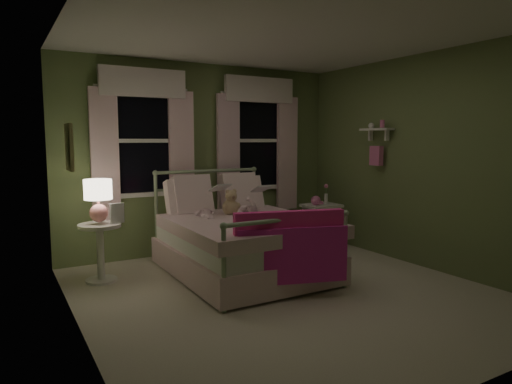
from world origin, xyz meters
TOP-DOWN VIEW (x-y plane):
  - room_shell at (0.00, 0.00)m, footprint 4.20×4.20m
  - bed at (-0.09, 0.83)m, footprint 1.58×2.04m
  - pink_throw at (-0.09, -0.20)m, footprint 1.09×0.45m
  - child_left at (-0.37, 1.25)m, footprint 0.32×0.25m
  - child_right at (0.19, 1.25)m, footprint 0.41×0.36m
  - book_left at (-0.37, 1.00)m, footprint 0.20×0.12m
  - book_right at (0.19, 1.00)m, footprint 0.21×0.13m
  - teddy_bear at (-0.09, 1.09)m, footprint 0.24×0.20m
  - nightstand_left at (-1.58, 1.33)m, footprint 0.46×0.46m
  - table_lamp at (-1.58, 1.33)m, footprint 0.30×0.30m
  - book_nightstand at (-1.48, 1.25)m, footprint 0.20×0.25m
  - nightstand_right at (1.46, 1.30)m, footprint 0.50×0.40m
  - pink_toy at (1.36, 1.30)m, footprint 0.14×0.18m
  - bud_vase at (1.58, 1.35)m, footprint 0.06×0.06m
  - window_left at (-0.85, 2.03)m, footprint 1.34×0.13m
  - window_right at (0.85, 2.03)m, footprint 1.34×0.13m
  - wall_shelf at (1.90, 0.70)m, footprint 0.15×0.50m
  - framed_picture at (-1.95, 0.60)m, footprint 0.03×0.32m

SIDE VIEW (x-z plane):
  - bed at x=-0.09m, z-range -0.21..0.98m
  - nightstand_left at x=-1.58m, z-range 0.09..0.74m
  - nightstand_right at x=1.46m, z-range 0.23..0.87m
  - pink_throw at x=-0.09m, z-range 0.26..0.96m
  - book_nightstand at x=-1.48m, z-range 0.65..0.67m
  - pink_toy at x=1.36m, z-range 0.64..0.78m
  - bud_vase at x=1.58m, z-range 0.65..0.93m
  - teddy_bear at x=-0.09m, z-range 0.63..0.95m
  - book_right at x=0.19m, z-range 0.79..1.05m
  - child_right at x=0.19m, z-range 0.57..1.29m
  - table_lamp at x=-1.58m, z-range 0.72..1.19m
  - child_left at x=-0.37m, z-range 0.57..1.34m
  - book_left at x=-0.37m, z-range 0.83..1.09m
  - room_shell at x=0.00m, z-range -0.80..3.40m
  - framed_picture at x=-1.95m, z-range 1.29..1.71m
  - wall_shelf at x=1.90m, z-range 1.22..1.82m
  - window_left at x=-0.85m, z-range 0.64..2.60m
  - window_right at x=0.85m, z-range 0.64..2.60m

